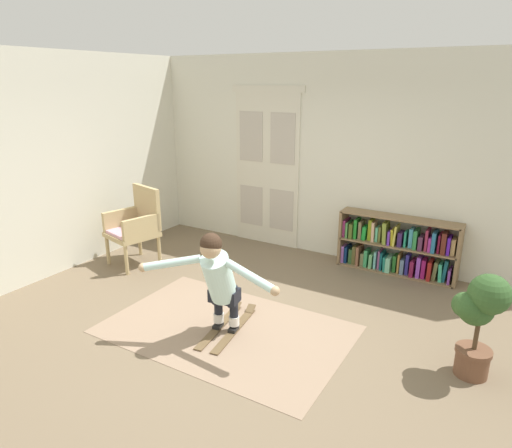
# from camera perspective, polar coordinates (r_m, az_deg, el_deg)

# --- Properties ---
(ground_plane) EXTENTS (7.20, 7.20, 0.00)m
(ground_plane) POSITION_cam_1_polar(r_m,az_deg,el_deg) (4.89, -2.19, -13.37)
(ground_plane) COLOR #73614A
(back_wall) EXTENTS (6.00, 0.10, 2.90)m
(back_wall) POSITION_cam_1_polar(r_m,az_deg,el_deg) (6.61, 10.12, 8.08)
(back_wall) COLOR silver
(back_wall) RESTS_ON ground
(side_wall_left) EXTENTS (0.10, 6.00, 2.90)m
(side_wall_left) POSITION_cam_1_polar(r_m,az_deg,el_deg) (6.67, -22.68, 7.08)
(side_wall_left) COLOR silver
(side_wall_left) RESTS_ON ground
(double_door) EXTENTS (1.22, 0.05, 2.45)m
(double_door) POSITION_cam_1_polar(r_m,az_deg,el_deg) (7.06, 1.39, 7.14)
(double_door) COLOR beige
(double_door) RESTS_ON ground
(rug) EXTENTS (2.53, 1.63, 0.01)m
(rug) POSITION_cam_1_polar(r_m,az_deg,el_deg) (4.93, -3.73, -13.09)
(rug) COLOR gray
(rug) RESTS_ON ground
(bookshelf) EXTENTS (1.58, 0.30, 0.79)m
(bookshelf) POSITION_cam_1_polar(r_m,az_deg,el_deg) (6.41, 17.28, -2.92)
(bookshelf) COLOR olive
(bookshelf) RESTS_ON ground
(wicker_chair) EXTENTS (0.73, 0.73, 1.10)m
(wicker_chair) POSITION_cam_1_polar(r_m,az_deg,el_deg) (6.60, -14.89, -0.03)
(wicker_chair) COLOR tan
(wicker_chair) RESTS_ON ground
(potted_plant) EXTENTS (0.46, 0.35, 0.99)m
(potted_plant) POSITION_cam_1_polar(r_m,az_deg,el_deg) (4.39, 26.19, -10.17)
(potted_plant) COLOR brown
(potted_plant) RESTS_ON ground
(skis_pair) EXTENTS (0.42, 1.01, 0.07)m
(skis_pair) POSITION_cam_1_polar(r_m,az_deg,el_deg) (4.95, -3.56, -12.72)
(skis_pair) COLOR brown
(skis_pair) RESTS_ON rug
(person_skier) EXTENTS (1.46, 0.70, 1.10)m
(person_skier) POSITION_cam_1_polar(r_m,az_deg,el_deg) (4.49, -4.80, -6.58)
(person_skier) COLOR white
(person_skier) RESTS_ON skis_pair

